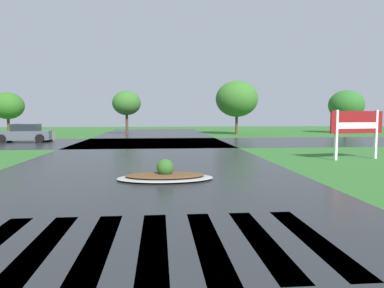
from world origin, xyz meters
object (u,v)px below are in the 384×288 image
estate_billboard (357,125)px  median_island (165,175)px  drainage_pipe_stack (45,136)px  car_dark_suv (25,134)px

estate_billboard → median_island: estate_billboard is taller
estate_billboard → drainage_pipe_stack: size_ratio=2.07×
estate_billboard → drainage_pipe_stack: 22.74m
car_dark_suv → drainage_pipe_stack: (1.27, 0.86, -0.26)m
estate_billboard → drainage_pipe_stack: estate_billboard is taller
car_dark_suv → drainage_pipe_stack: car_dark_suv is taller
estate_billboard → car_dark_suv: 23.29m
estate_billboard → median_island: size_ratio=0.90×
estate_billboard → car_dark_suv: estate_billboard is taller
car_dark_suv → median_island: bearing=117.2°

